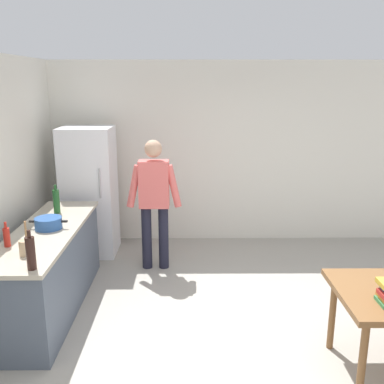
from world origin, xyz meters
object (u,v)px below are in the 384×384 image
at_px(cooking_pot, 48,223).
at_px(utensil_jar, 25,247).
at_px(refrigerator, 90,192).
at_px(person, 154,196).
at_px(bottle_wine_dark, 31,253).
at_px(bottle_wine_green, 56,201).
at_px(bottle_sauce_red, 7,237).

height_order(cooking_pot, utensil_jar, utensil_jar).
xyz_separation_m(refrigerator, utensil_jar, (-0.06, -2.28, 0.08)).
bearing_deg(person, refrigerator, 149.77).
relative_size(cooking_pot, bottle_wine_dark, 1.18).
relative_size(refrigerator, cooking_pot, 4.50).
bearing_deg(bottle_wine_green, bottle_wine_dark, -80.77).
bearing_deg(utensil_jar, bottle_wine_dark, -62.13).
bearing_deg(bottle_wine_dark, utensil_jar, 117.87).
bearing_deg(bottle_wine_green, person, 22.41).
xyz_separation_m(cooking_pot, bottle_sauce_red, (-0.23, -0.50, 0.04)).
bearing_deg(bottle_wine_dark, refrigerator, 92.20).
xyz_separation_m(person, bottle_wine_dark, (-0.85, -2.02, 0.07)).
relative_size(refrigerator, person, 1.06).
xyz_separation_m(bottle_wine_green, bottle_sauce_red, (-0.15, -1.06, -0.05)).
height_order(cooking_pot, bottle_wine_green, bottle_wine_green).
bearing_deg(utensil_jar, person, 59.62).
xyz_separation_m(person, cooking_pot, (-1.03, -1.01, -0.02)).
height_order(utensil_jar, bottle_wine_dark, bottle_wine_dark).
bearing_deg(bottle_sauce_red, cooking_pot, 65.66).
height_order(utensil_jar, bottle_wine_green, bottle_wine_green).
xyz_separation_m(utensil_jar, bottle_wine_dark, (0.16, -0.30, 0.07)).
xyz_separation_m(refrigerator, bottle_sauce_red, (-0.31, -2.06, 0.10)).
relative_size(person, bottle_sauce_red, 7.08).
xyz_separation_m(utensil_jar, bottle_sauce_red, (-0.25, 0.21, 0.02)).
distance_m(utensil_jar, bottle_wine_green, 1.27).
bearing_deg(refrigerator, bottle_wine_green, -98.76).
height_order(person, bottle_sauce_red, person).
xyz_separation_m(cooking_pot, bottle_wine_green, (-0.07, 0.55, 0.09)).
height_order(person, bottle_wine_dark, person).
relative_size(utensil_jar, bottle_sauce_red, 1.33).
xyz_separation_m(bottle_wine_dark, bottle_sauce_red, (-0.41, 0.51, -0.05)).
bearing_deg(cooking_pot, person, 44.32).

